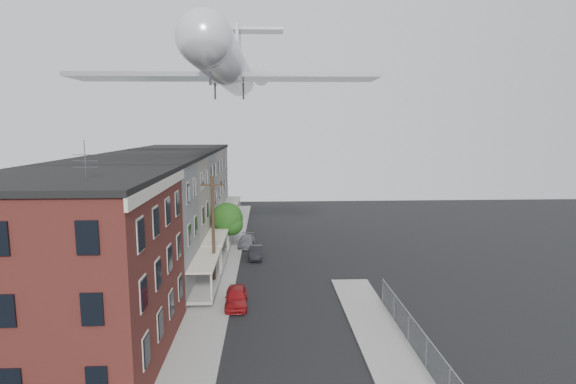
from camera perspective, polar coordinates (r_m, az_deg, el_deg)
The scene contains 17 objects.
sidewalk_left at distance 42.94m, azimuth -8.25°, elevation -9.04°, with size 3.00×62.00×0.12m, color gray.
sidewalk_right at distance 26.99m, azimuth 13.12°, elevation -20.04°, with size 3.00×26.00×0.12m, color gray.
curb_left at distance 42.82m, azimuth -6.30°, elevation -9.04°, with size 0.15×62.00×0.14m, color gray.
curb_right at distance 26.65m, azimuth 9.93°, elevation -20.31°, with size 0.15×26.00×0.14m, color gray.
corner_building at distance 27.16m, azimuth -26.00°, elevation -8.84°, with size 10.31×12.30×12.15m.
row_house_a at distance 35.78m, azimuth -19.97°, elevation -4.57°, with size 11.98×7.00×10.30m.
row_house_b at distance 42.38m, azimuth -17.20°, elevation -2.50°, with size 11.98×7.00×10.30m.
row_house_c at distance 49.08m, azimuth -15.18°, elevation -0.99°, with size 11.98×7.00×10.30m.
row_house_d at distance 55.86m, azimuth -13.65°, elevation 0.16°, with size 11.98×7.00×10.30m.
row_house_e at distance 62.69m, azimuth -12.45°, elevation 1.06°, with size 11.98×7.00×10.30m.
chainlink_fence at distance 26.15m, azimuth 17.17°, elevation -18.87°, with size 0.06×18.06×1.90m.
utility_pole at distance 35.99m, azimuth -9.47°, elevation -4.85°, with size 1.80×0.26×9.00m.
street_tree at distance 45.86m, azimuth -7.59°, elevation -3.54°, with size 3.22×3.20×5.20m.
car_near at distance 33.26m, azimuth -6.59°, elevation -13.12°, with size 1.59×3.94×1.34m, color maroon.
car_mid at distance 44.46m, azimuth -4.10°, elevation -7.65°, with size 1.26×3.61×1.19m, color black.
car_far at distance 48.85m, azimuth -5.31°, elevation -6.23°, with size 1.63×4.00×1.16m, color slate.
airplane at distance 41.80m, azimuth -7.59°, elevation 15.47°, with size 25.69×29.33×8.53m.
Camera 1 is at (-1.35, -16.81, 12.75)m, focal length 28.00 mm.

